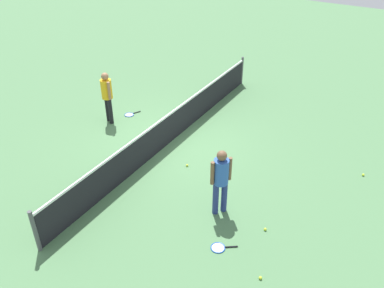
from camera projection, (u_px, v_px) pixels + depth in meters
The scene contains 10 objects.
ground_plane at pixel (171, 142), 12.11m from camera, with size 40.00×40.00×0.00m, color #4C7A4C.
court_net at pixel (170, 127), 11.84m from camera, with size 10.09×0.09×1.07m.
player_near_side at pixel (221, 177), 8.96m from camera, with size 0.47×0.47×1.70m.
player_far_side at pixel (107, 93), 12.61m from camera, with size 0.45×0.51×1.70m.
tennis_racket_near_player at pixel (219, 248), 8.52m from camera, with size 0.48×0.58×0.03m.
tennis_racket_far_player at pixel (130, 114), 13.54m from camera, with size 0.60×0.42×0.03m.
tennis_ball_near_player at pixel (187, 165), 11.01m from camera, with size 0.07×0.07×0.07m, color #C6E033.
tennis_ball_by_net at pixel (260, 278), 7.83m from camera, with size 0.07×0.07×0.07m, color #C6E033.
tennis_ball_midcourt at pixel (265, 229), 8.95m from camera, with size 0.07×0.07×0.07m, color #C6E033.
tennis_ball_baseline at pixel (363, 175), 10.65m from camera, with size 0.07×0.07×0.07m, color #C6E033.
Camera 1 is at (-8.48, -5.80, 6.44)m, focal length 37.65 mm.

